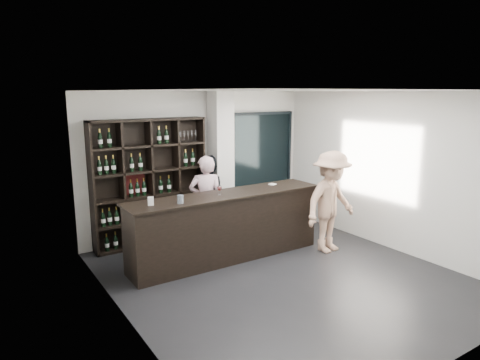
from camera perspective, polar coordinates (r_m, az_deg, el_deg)
floor at (r=7.03m, az=5.59°, el=-12.63°), size 5.00×5.50×0.01m
wine_shelf at (r=8.25m, az=-11.88°, el=-0.35°), size 2.20×0.35×2.40m
structural_column at (r=8.76m, az=-2.55°, el=2.25°), size 0.40×0.40×2.90m
glass_panel at (r=9.60m, az=2.96°, el=2.78°), size 1.60×0.08×2.10m
tasting_counter at (r=7.47m, az=-1.75°, el=-6.20°), size 3.57×0.73×1.18m
taster_pink at (r=8.01m, az=-4.56°, el=-2.90°), size 0.75×0.64×1.74m
taster_black at (r=8.49m, az=-4.43°, el=-2.31°), size 1.00×0.91×1.67m
customer at (r=7.91m, az=12.02°, el=-2.88°), size 1.27×0.83×1.86m
wine_glass at (r=7.19m, az=-2.76°, el=-1.27°), size 0.09×0.09×0.19m
spit_cup at (r=6.71m, az=-7.96°, el=-2.56°), size 0.13×0.13×0.13m
napkin_stack at (r=8.01m, az=4.34°, el=-0.57°), size 0.14×0.14×0.02m
card_stand at (r=6.67m, az=-11.82°, el=-2.78°), size 0.10×0.07×0.13m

